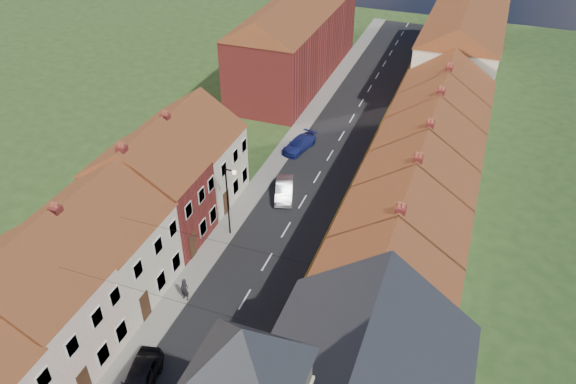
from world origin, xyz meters
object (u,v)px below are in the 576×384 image
at_px(car_far, 299,144).
at_px(pedestrian_left, 185,290).
at_px(car_near, 140,379).
at_px(car_mid, 284,190).
at_px(lamppost, 229,198).

bearing_deg(car_far, pedestrian_left, -77.42).
distance_m(car_near, car_mid, 20.69).
relative_size(car_near, car_far, 1.02).
relative_size(car_far, pedestrian_left, 2.44).
xyz_separation_m(car_near, car_far, (-0.34, 28.42, -0.12)).
relative_size(lamppost, car_mid, 1.47).
bearing_deg(lamppost, car_near, -85.93).
xyz_separation_m(lamppost, car_near, (1.03, -14.42, -2.81)).
distance_m(car_mid, car_far, 7.88).
relative_size(car_mid, pedestrian_left, 2.35).
height_order(lamppost, car_near, lamppost).
bearing_deg(car_near, pedestrian_left, 85.25).
distance_m(car_mid, pedestrian_left, 13.81).
bearing_deg(car_near, car_far, 78.50).
height_order(car_near, car_far, car_near).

